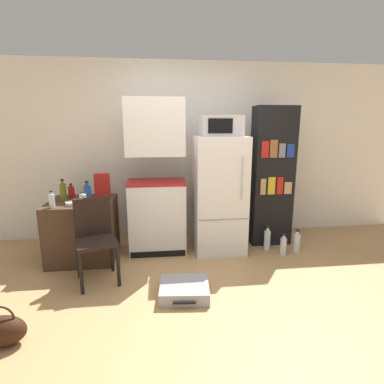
# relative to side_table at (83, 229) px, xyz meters

# --- Properties ---
(ground_plane) EXTENTS (24.00, 24.00, 0.00)m
(ground_plane) POSITION_rel_side_table_xyz_m (1.38, -1.23, -0.37)
(ground_plane) COLOR tan
(wall_back) EXTENTS (6.40, 0.10, 2.54)m
(wall_back) POSITION_rel_side_table_xyz_m (1.58, 0.77, 0.90)
(wall_back) COLOR white
(wall_back) RESTS_ON ground_plane
(side_table) EXTENTS (0.78, 0.75, 0.74)m
(side_table) POSITION_rel_side_table_xyz_m (0.00, 0.00, 0.00)
(side_table) COLOR #422D1E
(side_table) RESTS_ON ground_plane
(kitchen_hutch) EXTENTS (0.74, 0.50, 1.98)m
(kitchen_hutch) POSITION_rel_side_table_xyz_m (0.93, 0.13, 0.55)
(kitchen_hutch) COLOR white
(kitchen_hutch) RESTS_ON ground_plane
(refrigerator) EXTENTS (0.65, 0.64, 1.52)m
(refrigerator) POSITION_rel_side_table_xyz_m (1.74, 0.06, 0.39)
(refrigerator) COLOR white
(refrigerator) RESTS_ON ground_plane
(microwave) EXTENTS (0.51, 0.44, 0.25)m
(microwave) POSITION_rel_side_table_xyz_m (1.74, 0.06, 1.27)
(microwave) COLOR #B7B7BC
(microwave) RESTS_ON refrigerator
(bookshelf) EXTENTS (0.55, 0.31, 1.90)m
(bookshelf) POSITION_rel_side_table_xyz_m (2.51, 0.22, 0.58)
(bookshelf) COLOR black
(bookshelf) RESTS_ON ground_plane
(bottle_milk_white) EXTENTS (0.08, 0.08, 0.17)m
(bottle_milk_white) POSITION_rel_side_table_xyz_m (0.08, -0.23, 0.44)
(bottle_milk_white) COLOR white
(bottle_milk_white) RESTS_ON side_table
(bottle_clear_short) EXTENTS (0.06, 0.06, 0.19)m
(bottle_clear_short) POSITION_rel_side_table_xyz_m (-0.25, -0.27, 0.45)
(bottle_clear_short) COLOR silver
(bottle_clear_short) RESTS_ON side_table
(bottle_olive_oil) EXTENTS (0.07, 0.07, 0.27)m
(bottle_olive_oil) POSITION_rel_side_table_xyz_m (-0.21, 0.02, 0.49)
(bottle_olive_oil) COLOR #566619
(bottle_olive_oil) RESTS_ON side_table
(bottle_ketchup_red) EXTENTS (0.08, 0.08, 0.19)m
(bottle_ketchup_red) POSITION_rel_side_table_xyz_m (-0.16, 0.17, 0.45)
(bottle_ketchup_red) COLOR #AD1914
(bottle_ketchup_red) RESTS_ON side_table
(bottle_blue_soda) EXTENTS (0.08, 0.08, 0.25)m
(bottle_blue_soda) POSITION_rel_side_table_xyz_m (0.09, -0.02, 0.48)
(bottle_blue_soda) COLOR #1E47A3
(bottle_blue_soda) RESTS_ON side_table
(bowl) EXTENTS (0.15, 0.15, 0.04)m
(bowl) POSITION_rel_side_table_xyz_m (-0.05, -0.20, 0.39)
(bowl) COLOR silver
(bowl) RESTS_ON side_table
(cereal_box) EXTENTS (0.19, 0.07, 0.30)m
(cereal_box) POSITION_rel_side_table_xyz_m (0.22, 0.22, 0.52)
(cereal_box) COLOR red
(cereal_box) RESTS_ON side_table
(chair) EXTENTS (0.50, 0.50, 0.89)m
(chair) POSITION_rel_side_table_xyz_m (0.26, -0.58, 0.16)
(chair) COLOR black
(chair) RESTS_ON ground_plane
(suitcase_large_flat) EXTENTS (0.52, 0.49, 0.13)m
(suitcase_large_flat) POSITION_rel_side_table_xyz_m (1.18, -1.04, -0.31)
(suitcase_large_flat) COLOR #99999E
(suitcase_large_flat) RESTS_ON ground_plane
(handbag) EXTENTS (0.36, 0.20, 0.33)m
(handbag) POSITION_rel_side_table_xyz_m (-0.27, -1.56, -0.25)
(handbag) COLOR #33190F
(handbag) RESTS_ON ground_plane
(water_bottle_front) EXTENTS (0.09, 0.09, 0.31)m
(water_bottle_front) POSITION_rel_side_table_xyz_m (2.75, -0.17, -0.24)
(water_bottle_front) COLOR silver
(water_bottle_front) RESTS_ON ground_plane
(water_bottle_middle) EXTENTS (0.09, 0.09, 0.34)m
(water_bottle_middle) POSITION_rel_side_table_xyz_m (2.39, -0.05, -0.23)
(water_bottle_middle) COLOR silver
(water_bottle_middle) RESTS_ON ground_plane
(water_bottle_back) EXTENTS (0.08, 0.08, 0.29)m
(water_bottle_back) POSITION_rel_side_table_xyz_m (2.54, -0.23, -0.25)
(water_bottle_back) COLOR silver
(water_bottle_back) RESTS_ON ground_plane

